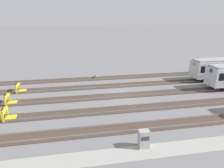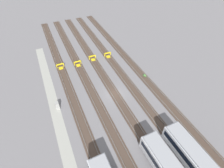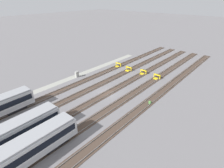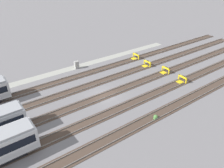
% 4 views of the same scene
% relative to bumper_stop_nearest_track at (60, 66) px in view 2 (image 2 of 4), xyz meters
% --- Properties ---
extents(ground_plane, '(400.00, 400.00, 0.00)m').
position_rel_bumper_stop_nearest_track_xyz_m(ground_plane, '(14.71, 9.04, -0.51)').
color(ground_plane, slate).
extents(service_walkway, '(54.00, 2.00, 0.01)m').
position_rel_bumper_stop_nearest_track_xyz_m(service_walkway, '(14.71, -4.07, -0.51)').
color(service_walkway, '#9E9E93').
rests_on(service_walkway, ground).
extents(rail_track_nearest, '(90.00, 2.23, 0.21)m').
position_rel_bumper_stop_nearest_track_xyz_m(rail_track_nearest, '(14.71, -0.00, -0.47)').
color(rail_track_nearest, '#47382D').
rests_on(rail_track_nearest, ground).
extents(rail_track_near_inner, '(90.00, 2.23, 0.21)m').
position_rel_bumper_stop_nearest_track_xyz_m(rail_track_near_inner, '(14.71, 4.52, -0.47)').
color(rail_track_near_inner, '#47382D').
rests_on(rail_track_near_inner, ground).
extents(rail_track_middle, '(90.00, 2.24, 0.21)m').
position_rel_bumper_stop_nearest_track_xyz_m(rail_track_middle, '(14.71, 9.04, -0.47)').
color(rail_track_middle, '#47382D').
rests_on(rail_track_middle, ground).
extents(rail_track_far_inner, '(90.00, 2.23, 0.21)m').
position_rel_bumper_stop_nearest_track_xyz_m(rail_track_far_inner, '(14.71, 13.56, -0.47)').
color(rail_track_far_inner, '#47382D').
rests_on(rail_track_far_inner, ground).
extents(rail_track_farthest, '(90.00, 2.23, 0.21)m').
position_rel_bumper_stop_nearest_track_xyz_m(rail_track_farthest, '(14.71, 18.08, -0.47)').
color(rail_track_farthest, '#47382D').
rests_on(rail_track_farthest, ground).
extents(bumper_stop_nearest_track, '(1.35, 2.00, 1.22)m').
position_rel_bumper_stop_nearest_track_xyz_m(bumper_stop_nearest_track, '(0.00, 0.00, 0.00)').
color(bumper_stop_nearest_track, yellow).
rests_on(bumper_stop_nearest_track, ground).
extents(bumper_stop_near_inner_track, '(1.35, 2.00, 1.22)m').
position_rel_bumper_stop_nearest_track_xyz_m(bumper_stop_near_inner_track, '(0.68, 4.52, 0.00)').
color(bumper_stop_near_inner_track, yellow).
rests_on(bumper_stop_near_inner_track, ground).
extents(bumper_stop_middle_track, '(1.35, 2.00, 1.22)m').
position_rel_bumper_stop_nearest_track_xyz_m(bumper_stop_middle_track, '(-0.19, 9.04, 0.00)').
color(bumper_stop_middle_track, yellow).
rests_on(bumper_stop_middle_track, ground).
extents(bumper_stop_far_inner_track, '(1.38, 2.01, 1.22)m').
position_rel_bumper_stop_nearest_track_xyz_m(bumper_stop_far_inner_track, '(0.16, 13.55, 0.00)').
color(bumper_stop_far_inner_track, yellow).
rests_on(bumper_stop_far_inner_track, ground).
extents(electrical_cabinet, '(0.90, 0.73, 1.60)m').
position_rel_bumper_stop_nearest_track_xyz_m(electrical_cabinet, '(13.51, -3.41, 0.29)').
color(electrical_cabinet, '#9E9E99').
rests_on(electrical_cabinet, ground).
extents(weed_clump, '(0.92, 0.70, 0.64)m').
position_rel_bumper_stop_nearest_track_xyz_m(weed_clump, '(12.06, 18.48, -0.27)').
color(weed_clump, '#4C7F3D').
rests_on(weed_clump, ground).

